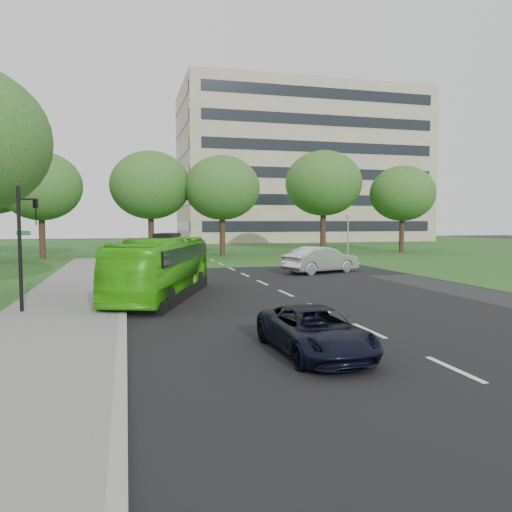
# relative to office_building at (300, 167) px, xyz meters

# --- Properties ---
(ground) EXTENTS (160.00, 160.00, 0.00)m
(ground) POSITION_rel_office_building_xyz_m (-21.96, -61.96, -12.50)
(ground) COLOR black
(ground) RESTS_ON ground
(street_surfaces) EXTENTS (120.00, 120.00, 0.15)m
(street_surfaces) POSITION_rel_office_building_xyz_m (-22.34, -39.21, -12.47)
(street_surfaces) COLOR black
(street_surfaces) RESTS_ON ground
(office_building) EXTENTS (40.10, 20.10, 25.00)m
(office_building) POSITION_rel_office_building_xyz_m (0.00, 0.00, 0.00)
(office_building) COLOR tan
(office_building) RESTS_ON ground
(tree_park_a) EXTENTS (6.95, 6.95, 9.24)m
(tree_park_a) POSITION_rel_office_building_xyz_m (-35.94, -34.94, -6.23)
(tree_park_a) COLOR black
(tree_park_a) RESTS_ON ground
(tree_park_b) EXTENTS (7.48, 7.48, 9.81)m
(tree_park_b) POSITION_rel_office_building_xyz_m (-26.63, -33.40, -5.89)
(tree_park_b) COLOR black
(tree_park_b) RESTS_ON ground
(tree_park_c) EXTENTS (7.08, 7.08, 9.40)m
(tree_park_c) POSITION_rel_office_building_xyz_m (-20.12, -34.96, -6.12)
(tree_park_c) COLOR black
(tree_park_c) RESTS_ON ground
(tree_park_d) EXTENTS (8.14, 8.14, 10.77)m
(tree_park_d) POSITION_rel_office_building_xyz_m (-8.47, -31.36, -5.21)
(tree_park_d) COLOR black
(tree_park_d) RESTS_ON ground
(tree_park_e) EXTENTS (6.82, 6.82, 9.09)m
(tree_park_e) POSITION_rel_office_building_xyz_m (-0.67, -34.12, -6.32)
(tree_park_e) COLOR black
(tree_park_e) RESTS_ON ground
(bus) EXTENTS (5.14, 9.39, 2.56)m
(bus) POSITION_rel_office_building_xyz_m (-27.46, -59.78, -11.22)
(bus) COLOR #3CBB11
(bus) RESTS_ON ground
(sedan) EXTENTS (5.39, 3.45, 1.68)m
(sedan) POSITION_rel_office_building_xyz_m (-17.02, -51.96, -11.66)
(sedan) COLOR silver
(sedan) RESTS_ON ground
(suv) EXTENTS (2.08, 4.22, 1.15)m
(suv) POSITION_rel_office_building_xyz_m (-24.46, -69.96, -11.92)
(suv) COLOR black
(suv) RESTS_ON ground
(traffic_light) EXTENTS (0.72, 0.21, 4.47)m
(traffic_light) POSITION_rel_office_building_xyz_m (-32.32, -62.66, -9.87)
(traffic_light) COLOR black
(traffic_light) RESTS_ON ground
(camera_pole) EXTENTS (0.33, 0.29, 3.77)m
(camera_pole) POSITION_rel_office_building_xyz_m (-10.95, -42.90, -10.07)
(camera_pole) COLOR gray
(camera_pole) RESTS_ON ground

